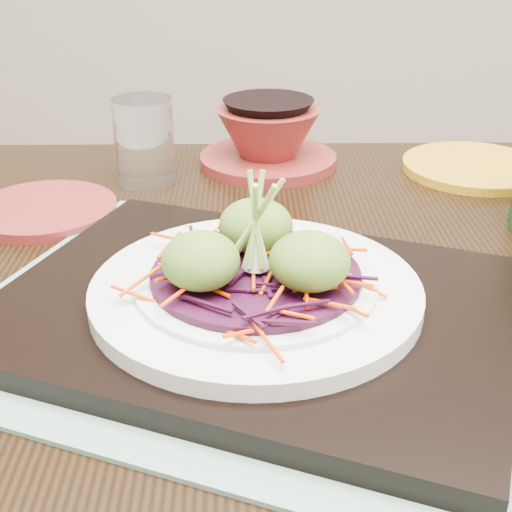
{
  "coord_description": "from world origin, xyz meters",
  "views": [
    {
      "loc": [
        -0.07,
        -0.49,
        1.05
      ],
      "look_at": [
        -0.07,
        0.0,
        0.8
      ],
      "focal_mm": 50.0,
      "sensor_mm": 36.0,
      "label": 1
    }
  ],
  "objects_px": {
    "terracotta_side_plate": "(44,210)",
    "dining_table": "(250,381)",
    "serving_tray": "(256,309)",
    "water_glass": "(144,141)",
    "white_plate": "(256,290)",
    "yellow_plate": "(475,167)",
    "terracotta_bowl_set": "(268,140)"
  },
  "relations": [
    {
      "from": "terracotta_bowl_set",
      "to": "dining_table",
      "type": "bearing_deg",
      "value": -93.3
    },
    {
      "from": "serving_tray",
      "to": "white_plate",
      "type": "bearing_deg",
      "value": 110.43
    },
    {
      "from": "dining_table",
      "to": "serving_tray",
      "type": "distance_m",
      "value": 0.13
    },
    {
      "from": "terracotta_side_plate",
      "to": "terracotta_bowl_set",
      "type": "bearing_deg",
      "value": 34.09
    },
    {
      "from": "dining_table",
      "to": "white_plate",
      "type": "distance_m",
      "value": 0.14
    },
    {
      "from": "serving_tray",
      "to": "yellow_plate",
      "type": "distance_m",
      "value": 0.44
    },
    {
      "from": "serving_tray",
      "to": "terracotta_side_plate",
      "type": "distance_m",
      "value": 0.31
    },
    {
      "from": "dining_table",
      "to": "serving_tray",
      "type": "xyz_separation_m",
      "value": [
        0.01,
        -0.06,
        0.11
      ]
    },
    {
      "from": "white_plate",
      "to": "terracotta_bowl_set",
      "type": "xyz_separation_m",
      "value": [
        0.01,
        0.37,
        0.0
      ]
    },
    {
      "from": "terracotta_side_plate",
      "to": "yellow_plate",
      "type": "relative_size",
      "value": 0.87
    },
    {
      "from": "terracotta_bowl_set",
      "to": "white_plate",
      "type": "bearing_deg",
      "value": -91.82
    },
    {
      "from": "serving_tray",
      "to": "yellow_plate",
      "type": "xyz_separation_m",
      "value": [
        0.26,
        0.35,
        -0.01
      ]
    },
    {
      "from": "serving_tray",
      "to": "water_glass",
      "type": "xyz_separation_m",
      "value": [
        -0.13,
        0.31,
        0.04
      ]
    },
    {
      "from": "white_plate",
      "to": "yellow_plate",
      "type": "relative_size",
      "value": 1.46
    },
    {
      "from": "dining_table",
      "to": "water_glass",
      "type": "height_order",
      "value": "water_glass"
    },
    {
      "from": "dining_table",
      "to": "terracotta_side_plate",
      "type": "relative_size",
      "value": 8.08
    },
    {
      "from": "terracotta_side_plate",
      "to": "dining_table",
      "type": "bearing_deg",
      "value": -35.34
    },
    {
      "from": "terracotta_side_plate",
      "to": "terracotta_bowl_set",
      "type": "height_order",
      "value": "terracotta_bowl_set"
    },
    {
      "from": "serving_tray",
      "to": "terracotta_bowl_set",
      "type": "relative_size",
      "value": 2.02
    },
    {
      "from": "terracotta_bowl_set",
      "to": "terracotta_side_plate",
      "type": "bearing_deg",
      "value": -145.91
    },
    {
      "from": "white_plate",
      "to": "dining_table",
      "type": "bearing_deg",
      "value": 96.15
    },
    {
      "from": "serving_tray",
      "to": "terracotta_side_plate",
      "type": "bearing_deg",
      "value": 156.95
    },
    {
      "from": "white_plate",
      "to": "terracotta_bowl_set",
      "type": "distance_m",
      "value": 0.37
    },
    {
      "from": "dining_table",
      "to": "terracotta_side_plate",
      "type": "bearing_deg",
      "value": 143.15
    },
    {
      "from": "dining_table",
      "to": "terracotta_bowl_set",
      "type": "height_order",
      "value": "terracotta_bowl_set"
    },
    {
      "from": "serving_tray",
      "to": "water_glass",
      "type": "distance_m",
      "value": 0.34
    },
    {
      "from": "white_plate",
      "to": "terracotta_side_plate",
      "type": "relative_size",
      "value": 1.68
    },
    {
      "from": "dining_table",
      "to": "terracotta_bowl_set",
      "type": "bearing_deg",
      "value": 85.2
    },
    {
      "from": "white_plate",
      "to": "yellow_plate",
      "type": "bearing_deg",
      "value": 53.06
    },
    {
      "from": "yellow_plate",
      "to": "terracotta_bowl_set",
      "type": "bearing_deg",
      "value": 175.03
    },
    {
      "from": "serving_tray",
      "to": "water_glass",
      "type": "bearing_deg",
      "value": 133.09
    },
    {
      "from": "terracotta_bowl_set",
      "to": "yellow_plate",
      "type": "height_order",
      "value": "terracotta_bowl_set"
    }
  ]
}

